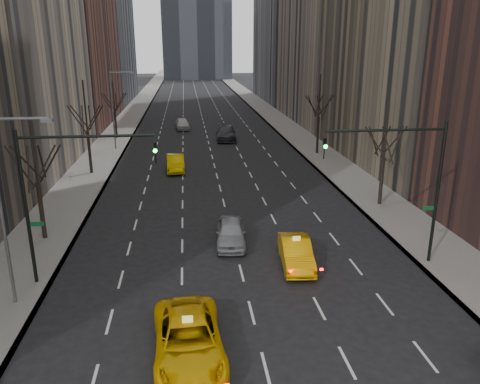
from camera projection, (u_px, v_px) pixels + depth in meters
name	position (u px, v px, depth m)	size (l,w,h in m)	color
sidewalk_left	(130.00, 118.00, 79.25)	(4.50, 320.00, 0.15)	slate
sidewalk_right	(272.00, 116.00, 81.92)	(4.50, 320.00, 0.15)	slate
tree_lw_b	(38.00, 184.00, 28.92)	(3.36, 3.50, 7.82)	black
tree_lw_c	(88.00, 133.00, 43.98)	(3.36, 3.50, 8.74)	black
tree_lw_d	(115.00, 112.00, 61.17)	(3.36, 3.50, 7.36)	black
tree_rw_b	(383.00, 159.00, 35.33)	(3.36, 3.50, 7.82)	black
tree_rw_c	(319.00, 119.00, 52.28)	(3.36, 3.50, 8.74)	black
traffic_mast_left	(58.00, 183.00, 23.02)	(6.69, 0.39, 8.00)	black
traffic_mast_right	(410.00, 172.00, 25.00)	(6.69, 0.39, 8.00)	black
streetlight_near	(7.00, 193.00, 20.90)	(2.83, 0.22, 9.00)	slate
streetlight_far	(115.00, 102.00, 54.05)	(2.83, 0.22, 9.00)	slate
taxi_suv	(189.00, 340.00, 18.52)	(2.71, 5.87, 1.63)	#E8AD04
taxi_sedan	(296.00, 253.00, 26.37)	(1.61, 4.63, 1.53)	#F6A505
silver_sedan_ahead	(231.00, 232.00, 29.19)	(1.81, 4.51, 1.54)	gray
far_taxi	(176.00, 163.00, 46.20)	(1.66, 4.77, 1.57)	#DCB204
far_suv_grey	(226.00, 133.00, 61.20)	(2.51, 6.18, 1.79)	#2E2F33
far_car_white	(182.00, 124.00, 68.81)	(1.95, 4.84, 1.65)	silver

